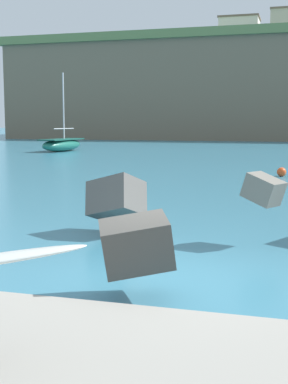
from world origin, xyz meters
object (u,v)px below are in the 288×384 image
object	(u,v)px
boat_mid_left	(62,144)
station_building_central	(283,29)
station_building_west	(239,35)
mooring_buoy_outer	(281,172)

from	to	relation	value
boat_mid_left	station_building_central	world-z (taller)	station_building_central
boat_mid_left	station_building_west	xyz separation A→B (m)	(9.10, 57.18, 17.66)
mooring_buoy_outer	station_building_central	bearing A→B (deg)	92.08
station_building_central	station_building_west	bearing A→B (deg)	161.16
boat_mid_left	mooring_buoy_outer	xyz separation A→B (m)	(19.43, -17.36, -0.39)
station_building_west	station_building_central	bearing A→B (deg)	-18.84
mooring_buoy_outer	station_building_west	bearing A→B (deg)	97.89
boat_mid_left	mooring_buoy_outer	bearing A→B (deg)	-41.78
station_building_west	station_building_central	distance (m)	8.16
station_building_west	station_building_central	xyz separation A→B (m)	(7.72, -2.63, 0.23)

